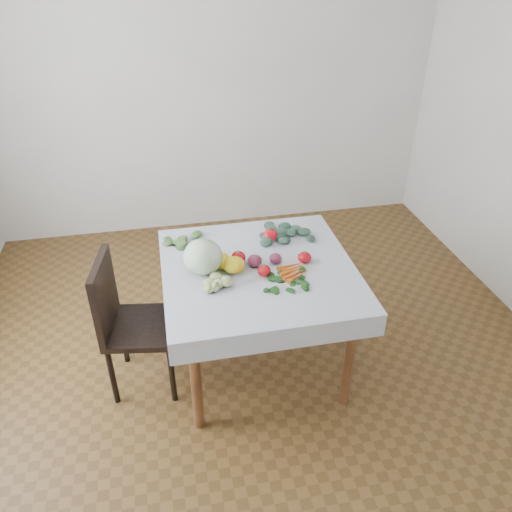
% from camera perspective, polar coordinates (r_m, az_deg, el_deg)
% --- Properties ---
extents(ground, '(4.00, 4.00, 0.00)m').
position_cam_1_polar(ground, '(3.42, 0.26, -11.90)').
color(ground, brown).
extents(back_wall, '(4.00, 0.04, 2.70)m').
position_cam_1_polar(back_wall, '(4.54, -5.16, 19.14)').
color(back_wall, silver).
rests_on(back_wall, ground).
extents(table, '(1.00, 1.00, 0.75)m').
position_cam_1_polar(table, '(3.00, 0.29, -2.93)').
color(table, brown).
rests_on(table, ground).
extents(tablecloth, '(1.12, 1.12, 0.01)m').
position_cam_1_polar(tablecloth, '(2.94, 0.30, -1.36)').
color(tablecloth, white).
rests_on(tablecloth, table).
extents(chair, '(0.47, 0.47, 0.90)m').
position_cam_1_polar(chair, '(3.04, -14.65, -6.75)').
color(chair, black).
rests_on(chair, ground).
extents(cabbage, '(0.28, 0.28, 0.20)m').
position_cam_1_polar(cabbage, '(2.86, -6.09, -0.08)').
color(cabbage, beige).
rests_on(cabbage, tablecloth).
extents(tomato_a, '(0.10, 0.10, 0.08)m').
position_cam_1_polar(tomato_a, '(3.18, 1.66, 2.43)').
color(tomato_a, red).
rests_on(tomato_a, tablecloth).
extents(tomato_b, '(0.09, 0.09, 0.07)m').
position_cam_1_polar(tomato_b, '(2.85, 0.94, -1.69)').
color(tomato_b, red).
rests_on(tomato_b, tablecloth).
extents(tomato_c, '(0.10, 0.10, 0.08)m').
position_cam_1_polar(tomato_c, '(2.96, -2.02, -0.16)').
color(tomato_c, red).
rests_on(tomato_c, tablecloth).
extents(tomato_d, '(0.10, 0.10, 0.07)m').
position_cam_1_polar(tomato_d, '(2.98, 5.57, -0.16)').
color(tomato_d, red).
rests_on(tomato_d, tablecloth).
extents(heirloom_back, '(0.14, 0.14, 0.09)m').
position_cam_1_polar(heirloom_back, '(2.92, -4.09, -0.52)').
color(heirloom_back, yellow).
rests_on(heirloom_back, tablecloth).
extents(heirloom_front, '(0.13, 0.13, 0.09)m').
position_cam_1_polar(heirloom_front, '(2.88, -2.55, -1.01)').
color(heirloom_front, yellow).
rests_on(heirloom_front, tablecloth).
extents(onion_a, '(0.08, 0.08, 0.06)m').
position_cam_1_polar(onion_a, '(2.96, 2.24, -0.28)').
color(onion_a, '#55182D').
rests_on(onion_a, tablecloth).
extents(onion_b, '(0.09, 0.09, 0.07)m').
position_cam_1_polar(onion_b, '(2.93, -0.15, -0.55)').
color(onion_b, '#55182D').
rests_on(onion_b, tablecloth).
extents(tomatillo_cluster, '(0.18, 0.11, 0.05)m').
position_cam_1_polar(tomatillo_cluster, '(2.77, -4.60, -3.10)').
color(tomatillo_cluster, '#ADBF6E').
rests_on(tomatillo_cluster, tablecloth).
extents(carrot_bunch, '(0.18, 0.20, 0.03)m').
position_cam_1_polar(carrot_bunch, '(2.89, 4.36, -1.68)').
color(carrot_bunch, orange).
rests_on(carrot_bunch, tablecloth).
extents(kale_bunch, '(0.35, 0.27, 0.04)m').
position_cam_1_polar(kale_bunch, '(3.25, 3.47, 2.73)').
color(kale_bunch, '#3C6251').
rests_on(kale_bunch, tablecloth).
extents(basil_bunch, '(0.26, 0.22, 0.01)m').
position_cam_1_polar(basil_bunch, '(2.81, 3.56, -2.98)').
color(basil_bunch, '#1B5219').
rests_on(basil_bunch, tablecloth).
extents(dill_bunch, '(0.24, 0.23, 0.03)m').
position_cam_1_polar(dill_bunch, '(3.20, -8.01, 1.71)').
color(dill_bunch, '#476D32').
rests_on(dill_bunch, tablecloth).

